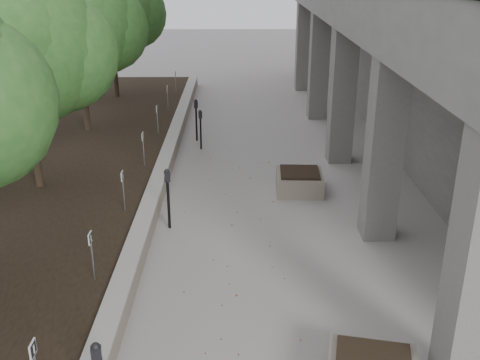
{
  "coord_description": "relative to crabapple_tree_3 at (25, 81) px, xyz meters",
  "views": [
    {
      "loc": [
        0.23,
        -5.26,
        5.85
      ],
      "look_at": [
        0.32,
        6.21,
        1.26
      ],
      "focal_mm": 41.68,
      "sensor_mm": 36.0,
      "label": 1
    }
  ],
  "objects": [
    {
      "name": "crabapple_tree_3",
      "position": [
        0.0,
        0.0,
        0.0
      ],
      "size": [
        4.6,
        4.0,
        5.44
      ],
      "primitive_type": null,
      "color": "#2C6025",
      "rests_on": "planting_bed"
    },
    {
      "name": "berry_scatter",
      "position": [
        4.7,
        -3.0,
        -3.11
      ],
      "size": [
        3.3,
        14.1,
        0.02
      ],
      "primitive_type": null,
      "color": "maroon",
      "rests_on": "ground"
    },
    {
      "name": "planter_back",
      "position": [
        6.73,
        0.55,
        -2.83
      ],
      "size": [
        1.28,
        1.28,
        0.57
      ],
      "primitive_type": null,
      "rotation": [
        0.0,
        0.0,
        -0.05
      ],
      "color": "gray",
      "rests_on": "ground"
    },
    {
      "name": "parking_sign_6",
      "position": [
        2.45,
        4.5,
        -2.24
      ],
      "size": [
        0.04,
        0.22,
        0.96
      ],
      "primitive_type": null,
      "color": "black",
      "rests_on": "planting_bed"
    },
    {
      "name": "crabapple_tree_4",
      "position": [
        0.0,
        5.0,
        0.0
      ],
      "size": [
        4.6,
        4.0,
        5.44
      ],
      "primitive_type": null,
      "color": "#2C6025",
      "rests_on": "planting_bed"
    },
    {
      "name": "parking_meter_3",
      "position": [
        3.48,
        -1.62,
        -2.39
      ],
      "size": [
        0.17,
        0.15,
        1.47
      ],
      "primitive_type": null,
      "rotation": [
        0.0,
        0.0,
        0.36
      ],
      "color": "black",
      "rests_on": "ground"
    },
    {
      "name": "parking_sign_5",
      "position": [
        2.45,
        1.5,
        -2.24
      ],
      "size": [
        0.04,
        0.22,
        0.96
      ],
      "primitive_type": null,
      "color": "black",
      "rests_on": "planting_bed"
    },
    {
      "name": "crabapple_tree_5",
      "position": [
        0.0,
        10.0,
        0.0
      ],
      "size": [
        4.6,
        4.0,
        5.44
      ],
      "primitive_type": null,
      "color": "#2C6025",
      "rests_on": "planting_bed"
    },
    {
      "name": "parking_sign_4",
      "position": [
        2.45,
        -1.5,
        -2.24
      ],
      "size": [
        0.04,
        0.22,
        0.96
      ],
      "primitive_type": null,
      "color": "black",
      "rests_on": "planting_bed"
    },
    {
      "name": "parking_sign_7",
      "position": [
        2.45,
        7.5,
        -2.24
      ],
      "size": [
        0.04,
        0.22,
        0.96
      ],
      "primitive_type": null,
      "color": "black",
      "rests_on": "planting_bed"
    },
    {
      "name": "parking_meter_4",
      "position": [
        3.89,
        4.12,
        -2.46
      ],
      "size": [
        0.14,
        0.11,
        1.31
      ],
      "primitive_type": null,
      "rotation": [
        0.0,
        0.0,
        0.18
      ],
      "color": "black",
      "rests_on": "ground"
    },
    {
      "name": "parking_sign_8",
      "position": [
        2.45,
        10.5,
        -2.24
      ],
      "size": [
        0.04,
        0.22,
        0.96
      ],
      "primitive_type": null,
      "color": "black",
      "rests_on": "planting_bed"
    },
    {
      "name": "parking_meter_5",
      "position": [
        3.69,
        5.02,
        -2.4
      ],
      "size": [
        0.16,
        0.12,
        1.45
      ],
      "primitive_type": null,
      "rotation": [
        0.0,
        0.0,
        0.14
      ],
      "color": "black",
      "rests_on": "ground"
    },
    {
      "name": "retaining_wall",
      "position": [
        2.97,
        1.0,
        -2.87
      ],
      "size": [
        0.39,
        26.0,
        0.5
      ],
      "primitive_type": null,
      "color": "gray",
      "rests_on": "ground"
    },
    {
      "name": "parking_sign_3",
      "position": [
        2.45,
        -4.5,
        -2.24
      ],
      "size": [
        0.04,
        0.22,
        0.96
      ],
      "primitive_type": null,
      "color": "black",
      "rests_on": "planting_bed"
    },
    {
      "name": "planting_bed",
      "position": [
        -0.7,
        1.0,
        -2.92
      ],
      "size": [
        7.0,
        26.0,
        0.4
      ],
      "primitive_type": "cube",
      "color": "#2D2116",
      "rests_on": "ground"
    }
  ]
}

